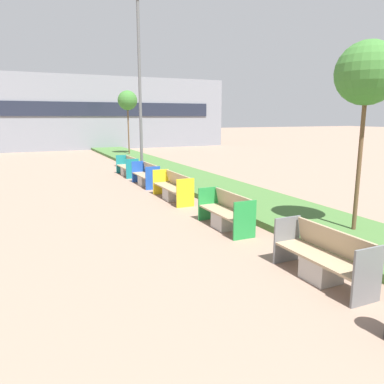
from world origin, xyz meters
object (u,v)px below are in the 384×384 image
at_px(bench_green_frame, 226,215).
at_px(bench_teal_frame, 128,168).
at_px(bench_grey_frame, 323,261).
at_px(street_lamp_post, 140,79).
at_px(bench_blue_frame, 146,177).
at_px(sapling_tree_near, 367,74).
at_px(bench_yellow_frame, 173,189).
at_px(sapling_tree_far, 127,101).

xyz_separation_m(bench_green_frame, bench_teal_frame, (0.00, 9.90, 0.00)).
height_order(bench_grey_frame, street_lamp_post, street_lamp_post).
distance_m(bench_green_frame, street_lamp_post, 10.43).
distance_m(bench_grey_frame, street_lamp_post, 13.71).
xyz_separation_m(bench_blue_frame, sapling_tree_near, (2.53, -8.78, 3.48)).
distance_m(bench_yellow_frame, street_lamp_post, 7.17).
bearing_deg(sapling_tree_far, bench_grey_frame, -96.42).
relative_size(bench_grey_frame, bench_teal_frame, 0.98).
distance_m(bench_grey_frame, bench_blue_frame, 10.40).
bearing_deg(street_lamp_post, bench_blue_frame, -103.24).
relative_size(bench_green_frame, street_lamp_post, 0.23).
distance_m(bench_green_frame, sapling_tree_far, 19.52).
bearing_deg(bench_yellow_frame, bench_grey_frame, -90.04).
xyz_separation_m(bench_green_frame, sapling_tree_far, (2.53, 19.00, 3.66)).
xyz_separation_m(bench_blue_frame, street_lamp_post, (0.61, 2.61, 4.29)).
bearing_deg(sapling_tree_far, bench_blue_frame, -101.81).
height_order(bench_blue_frame, sapling_tree_far, sapling_tree_far).
bearing_deg(bench_yellow_frame, sapling_tree_far, 80.57).
relative_size(street_lamp_post, sapling_tree_far, 1.79).
relative_size(bench_yellow_frame, bench_blue_frame, 1.16).
relative_size(bench_teal_frame, sapling_tree_far, 0.43).
height_order(bench_grey_frame, bench_yellow_frame, same).
distance_m(bench_blue_frame, sapling_tree_near, 9.77).
distance_m(bench_teal_frame, sapling_tree_far, 10.13).
distance_m(bench_blue_frame, sapling_tree_far, 12.91).
bearing_deg(bench_blue_frame, bench_grey_frame, -90.00).
xyz_separation_m(bench_green_frame, bench_yellow_frame, (0.01, 3.77, 0.01)).
distance_m(bench_green_frame, sapling_tree_near, 4.70).
bearing_deg(sapling_tree_far, bench_green_frame, -97.59).
xyz_separation_m(bench_yellow_frame, bench_teal_frame, (-0.00, 6.13, -0.01)).
bearing_deg(street_lamp_post, sapling_tree_far, 78.59).
bearing_deg(bench_grey_frame, bench_teal_frame, 90.00).
bearing_deg(sapling_tree_far, bench_yellow_frame, -99.43).
bearing_deg(sapling_tree_near, bench_teal_frame, 102.12).
relative_size(bench_teal_frame, street_lamp_post, 0.24).
height_order(bench_green_frame, bench_yellow_frame, same).
bearing_deg(bench_green_frame, sapling_tree_near, -36.73).
bearing_deg(sapling_tree_far, bench_teal_frame, -105.55).
bearing_deg(bench_blue_frame, street_lamp_post, 76.76).
xyz_separation_m(bench_teal_frame, street_lamp_post, (0.61, -0.41, 4.29)).
bearing_deg(bench_yellow_frame, street_lamp_post, 83.92).
distance_m(bench_teal_frame, street_lamp_post, 4.35).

